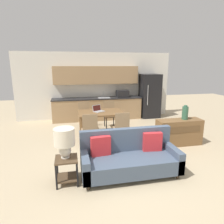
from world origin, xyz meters
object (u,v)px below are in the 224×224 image
at_px(refrigerator, 150,96).
at_px(dining_chair_near_left, 90,129).
at_px(dining_chair_far_left, 85,114).
at_px(dining_chair_near_right, 121,127).
at_px(dining_table, 101,114).
at_px(table_lamp, 64,140).
at_px(side_table, 67,166).
at_px(credenza, 179,132).
at_px(couch, 129,158).
at_px(dining_chair_far_right, 110,113).
at_px(laptop, 98,110).
at_px(vase, 185,113).

distance_m(refrigerator, dining_chair_near_left, 3.95).
bearing_deg(dining_chair_far_left, dining_chair_near_right, -64.16).
relative_size(dining_table, table_lamp, 2.45).
xyz_separation_m(dining_table, table_lamp, (-1.06, -2.44, 0.15)).
height_order(table_lamp, dining_chair_near_right, table_lamp).
bearing_deg(side_table, dining_chair_near_right, 47.66).
relative_size(side_table, dining_chair_far_left, 0.54).
xyz_separation_m(refrigerator, table_lamp, (-3.46, -4.33, -0.06)).
bearing_deg(dining_chair_far_left, side_table, -102.03).
xyz_separation_m(table_lamp, credenza, (3.08, 1.25, -0.49)).
bearing_deg(table_lamp, refrigerator, 51.37).
relative_size(couch, dining_chair_near_left, 2.08).
bearing_deg(dining_chair_far_right, dining_chair_far_left, 178.27).
bearing_deg(dining_chair_near_left, couch, 111.10).
bearing_deg(side_table, credenza, 22.78).
xyz_separation_m(credenza, laptop, (-2.09, 1.28, 0.46)).
bearing_deg(credenza, dining_chair_far_right, 127.82).
height_order(couch, credenza, couch).
bearing_deg(table_lamp, dining_chair_near_right, 46.66).
bearing_deg(couch, laptop, 96.40).
relative_size(dining_table, credenza, 1.10).
xyz_separation_m(refrigerator, dining_chair_near_left, (-2.84, -2.71, -0.40)).
height_order(couch, laptop, laptop).
xyz_separation_m(vase, dining_chair_near_right, (-1.73, 0.32, -0.40)).
height_order(refrigerator, couch, refrigerator).
relative_size(couch, laptop, 4.82).
xyz_separation_m(refrigerator, dining_chair_near_right, (-1.96, -2.74, -0.40)).
relative_size(couch, dining_chair_far_right, 2.08).
distance_m(dining_chair_near_right, dining_chair_far_left, 1.91).
distance_m(side_table, dining_chair_near_right, 2.21).
xyz_separation_m(credenza, dining_chair_far_left, (-2.46, 2.04, 0.15)).
bearing_deg(dining_chair_far_right, refrigerator, 27.67).
height_order(dining_table, side_table, dining_table).
bearing_deg(side_table, laptop, 69.26).
bearing_deg(dining_chair_near_left, laptop, -113.42).
bearing_deg(side_table, refrigerator, 51.76).
height_order(couch, table_lamp, table_lamp).
bearing_deg(vase, couch, -148.55).
height_order(table_lamp, dining_chair_far_right, table_lamp).
bearing_deg(refrigerator, vase, -94.21).
bearing_deg(laptop, dining_chair_far_left, 84.62).
relative_size(table_lamp, laptop, 1.40).
distance_m(dining_chair_near_right, dining_chair_near_left, 0.88).
bearing_deg(credenza, side_table, -157.22).
bearing_deg(dining_chair_near_left, refrigerator, -137.73).
bearing_deg(dining_chair_far_left, credenza, -41.45).
relative_size(vase, dining_chair_near_right, 0.42).
bearing_deg(dining_chair_near_right, dining_chair_far_left, -59.24).
xyz_separation_m(side_table, table_lamp, (-0.02, 0.04, 0.52)).
relative_size(vase, dining_chair_near_left, 0.42).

